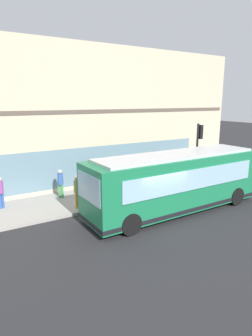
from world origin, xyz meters
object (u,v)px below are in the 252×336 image
object	(u,v)px
pedestrian_near_building_entrance	(60,182)
newspaper_vending_box	(123,182)
traffic_light_near_corner	(199,143)
city_bus_nearside	(176,182)
pedestrian_by_light_pole	(77,190)
pedestrian_walking_along_curb	(215,163)
fire_hydrant	(174,182)
pedestrian_near_hydrant	(0,190)

from	to	relation	value
pedestrian_near_building_entrance	newspaper_vending_box	bearing A→B (deg)	-96.29
traffic_light_near_corner	newspaper_vending_box	bearing A→B (deg)	69.21
city_bus_nearside	traffic_light_near_corner	distance (m)	4.96
traffic_light_near_corner	pedestrian_by_light_pole	bearing A→B (deg)	88.56
pedestrian_by_light_pole	pedestrian_walking_along_curb	world-z (taller)	pedestrian_by_light_pole
city_bus_nearside	fire_hydrant	bearing A→B (deg)	-39.77
pedestrian_near_hydrant	city_bus_nearside	bearing A→B (deg)	-121.02
city_bus_nearside	pedestrian_walking_along_curb	xyz separation A→B (m)	(3.75, -7.13, -0.47)
city_bus_nearside	pedestrian_by_light_pole	world-z (taller)	city_bus_nearside
newspaper_vending_box	fire_hydrant	bearing A→B (deg)	-114.53
traffic_light_near_corner	pedestrian_walking_along_curb	distance (m)	3.87
pedestrian_walking_along_curb	pedestrian_near_building_entrance	bearing A→B (deg)	85.21
city_bus_nearside	traffic_light_near_corner	xyz separation A→B (m)	(2.51, -4.02, 1.46)
pedestrian_near_building_entrance	fire_hydrant	bearing A→B (deg)	-104.71
city_bus_nearside	pedestrian_by_light_pole	xyz separation A→B (m)	(2.72, 4.43, -0.42)
fire_hydrant	pedestrian_near_building_entrance	size ratio (longest dim) A/B	0.44
newspaper_vending_box	traffic_light_near_corner	bearing A→B (deg)	-110.79
fire_hydrant	newspaper_vending_box	distance (m)	3.40
pedestrian_by_light_pole	pedestrian_near_building_entrance	world-z (taller)	pedestrian_by_light_pole
pedestrian_by_light_pole	pedestrian_near_building_entrance	bearing A→B (deg)	5.48
city_bus_nearside	traffic_light_near_corner	world-z (taller)	traffic_light_near_corner
traffic_light_near_corner	pedestrian_near_hydrant	distance (m)	12.24
pedestrian_near_building_entrance	newspaper_vending_box	xyz separation A→B (m)	(-0.43, -3.94, -0.51)
fire_hydrant	newspaper_vending_box	world-z (taller)	newspaper_vending_box
pedestrian_near_hydrant	newspaper_vending_box	distance (m)	7.21
fire_hydrant	pedestrian_near_hydrant	xyz separation A→B (m)	(1.84, 10.27, 0.62)
traffic_light_near_corner	pedestrian_by_light_pole	size ratio (longest dim) A/B	2.41
traffic_light_near_corner	pedestrian_walking_along_curb	xyz separation A→B (m)	(1.24, -3.11, -1.93)
newspaper_vending_box	city_bus_nearside	bearing A→B (deg)	-170.90
traffic_light_near_corner	newspaper_vending_box	distance (m)	5.58
traffic_light_near_corner	city_bus_nearside	bearing A→B (deg)	121.98
pedestrian_near_hydrant	pedestrian_by_light_pole	bearing A→B (deg)	-120.31
traffic_light_near_corner	pedestrian_walking_along_curb	world-z (taller)	traffic_light_near_corner
traffic_light_near_corner	pedestrian_near_building_entrance	distance (m)	9.13
traffic_light_near_corner	fire_hydrant	xyz separation A→B (m)	(0.38, 1.62, -2.50)
pedestrian_by_light_pole	pedestrian_walking_along_curb	xyz separation A→B (m)	(1.02, -11.57, -0.05)
fire_hydrant	pedestrian_near_building_entrance	bearing A→B (deg)	75.29
city_bus_nearside	newspaper_vending_box	size ratio (longest dim) A/B	11.18
pedestrian_walking_along_curb	newspaper_vending_box	world-z (taller)	pedestrian_walking_along_curb
newspaper_vending_box	pedestrian_near_building_entrance	bearing A→B (deg)	83.71
city_bus_nearside	pedestrian_near_building_entrance	world-z (taller)	city_bus_nearside
newspaper_vending_box	pedestrian_near_hydrant	bearing A→B (deg)	86.57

